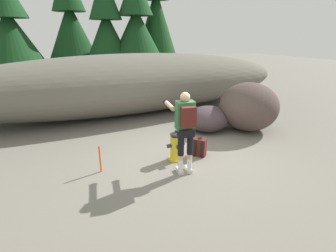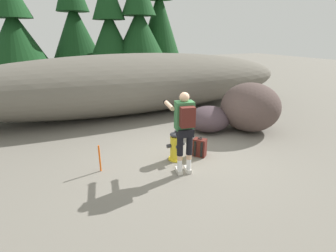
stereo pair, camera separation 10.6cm
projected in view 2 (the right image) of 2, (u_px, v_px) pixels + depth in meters
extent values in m
cube|color=slate|center=(186.00, 160.00, 6.05)|extent=(56.00, 56.00, 0.04)
ellipsoid|color=#666056|center=(131.00, 84.00, 9.43)|extent=(13.38, 3.20, 2.16)
cylinder|color=yellow|center=(175.00, 159.00, 6.03)|extent=(0.34, 0.34, 0.04)
cylinder|color=yellow|center=(176.00, 147.00, 5.93)|extent=(0.25, 0.25, 0.54)
ellipsoid|color=#333338|center=(176.00, 134.00, 5.82)|extent=(0.26, 0.26, 0.10)
cylinder|color=#333338|center=(176.00, 131.00, 5.80)|extent=(0.06, 0.06, 0.05)
cylinder|color=#333338|center=(169.00, 146.00, 5.84)|extent=(0.09, 0.09, 0.09)
cylinder|color=#333338|center=(182.00, 144.00, 5.98)|extent=(0.09, 0.09, 0.09)
cylinder|color=#333338|center=(179.00, 148.00, 5.76)|extent=(0.11, 0.09, 0.11)
cube|color=beige|center=(179.00, 171.00, 5.45)|extent=(0.14, 0.27, 0.09)
cylinder|color=white|center=(180.00, 165.00, 5.34)|extent=(0.10, 0.10, 0.24)
cylinder|color=#DBAD89|center=(180.00, 158.00, 5.28)|extent=(0.10, 0.10, 0.11)
cylinder|color=black|center=(180.00, 145.00, 5.18)|extent=(0.13, 0.13, 0.44)
cube|color=beige|center=(188.00, 169.00, 5.49)|extent=(0.14, 0.27, 0.09)
cylinder|color=white|center=(189.00, 164.00, 5.38)|extent=(0.10, 0.10, 0.24)
cylinder|color=#DBAD89|center=(189.00, 156.00, 5.32)|extent=(0.10, 0.10, 0.11)
cylinder|color=black|center=(189.00, 144.00, 5.23)|extent=(0.13, 0.13, 0.44)
cube|color=black|center=(185.00, 132.00, 5.12)|extent=(0.35, 0.25, 0.16)
cube|color=#336B3D|center=(184.00, 115.00, 5.07)|extent=(0.40, 0.30, 0.57)
cube|color=#511E19|center=(188.00, 117.00, 4.88)|extent=(0.30, 0.21, 0.40)
sphere|color=#DBAD89|center=(184.00, 97.00, 4.96)|extent=(0.20, 0.20, 0.20)
cube|color=black|center=(183.00, 96.00, 5.04)|extent=(0.15, 0.05, 0.04)
cylinder|color=#DBAD89|center=(169.00, 105.00, 5.31)|extent=(0.19, 0.59, 0.09)
sphere|color=black|center=(166.00, 102.00, 5.56)|extent=(0.11, 0.11, 0.11)
cylinder|color=#DBAD89|center=(189.00, 104.00, 5.41)|extent=(0.19, 0.59, 0.09)
sphere|color=black|center=(185.00, 101.00, 5.66)|extent=(0.11, 0.11, 0.11)
cube|color=#511E19|center=(200.00, 147.00, 6.15)|extent=(0.35, 0.36, 0.44)
cube|color=#511E19|center=(201.00, 148.00, 6.28)|extent=(0.18, 0.20, 0.20)
torus|color=black|center=(200.00, 138.00, 6.07)|extent=(0.10, 0.10, 0.02)
cube|color=black|center=(195.00, 149.00, 6.08)|extent=(0.06, 0.06, 0.37)
cube|color=black|center=(201.00, 150.00, 6.02)|extent=(0.06, 0.06, 0.37)
ellipsoid|color=#4F3F3B|center=(250.00, 107.00, 7.68)|extent=(2.43, 2.44, 1.46)
ellipsoid|color=#42343A|center=(209.00, 119.00, 7.73)|extent=(1.47, 1.38, 0.75)
cylinder|color=#47331E|center=(24.00, 79.00, 12.55)|extent=(0.33, 0.33, 1.43)
cone|color=#143D19|center=(16.00, 37.00, 11.89)|extent=(2.78, 2.78, 2.49)
cylinder|color=#47331E|center=(80.00, 74.00, 14.12)|extent=(0.31, 0.31, 1.48)
cone|color=#143D19|center=(75.00, 32.00, 13.38)|extent=(2.55, 2.55, 2.90)
cylinder|color=#47331E|center=(113.00, 78.00, 13.49)|extent=(0.29, 0.29, 1.28)
cone|color=#143D19|center=(110.00, 39.00, 12.83)|extent=(2.45, 2.45, 2.63)
cylinder|color=#47331E|center=(141.00, 74.00, 13.73)|extent=(0.32, 0.32, 1.57)
cone|color=#143D19|center=(139.00, 34.00, 13.03)|extent=(2.68, 2.68, 2.54)
cylinder|color=#47331E|center=(160.00, 71.00, 14.81)|extent=(0.28, 0.28, 1.58)
cone|color=#143D19|center=(159.00, 23.00, 13.95)|extent=(2.32, 2.32, 3.55)
cylinder|color=#E55914|center=(100.00, 158.00, 5.42)|extent=(0.04, 0.04, 0.60)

